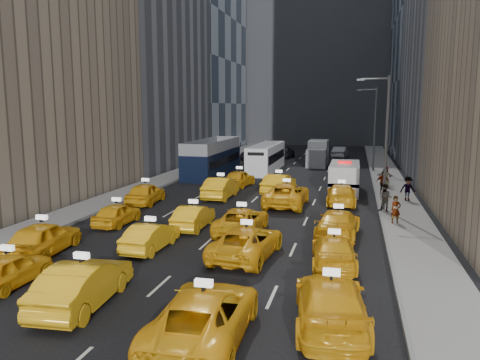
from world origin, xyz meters
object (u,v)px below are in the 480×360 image
object	(u,v)px
taxi_0	(9,270)
taxi_1	(83,284)
box_truck	(318,153)
pedestrian_0	(396,210)
nypd_van	(344,178)
city_bus	(266,158)
taxi_2	(204,315)
taxi_3	(331,302)
double_decker	(213,157)

from	to	relation	value
taxi_0	taxi_1	world-z (taller)	taxi_1
box_truck	pedestrian_0	bearing A→B (deg)	-83.49
nypd_van	city_bus	distance (m)	14.54
taxi_0	pedestrian_0	bearing A→B (deg)	-137.92
taxi_2	nypd_van	size ratio (longest dim) A/B	0.90
taxi_1	pedestrian_0	distance (m)	18.59
taxi_3	taxi_2	bearing A→B (deg)	19.88
taxi_2	taxi_3	xyz separation A→B (m)	(3.66, 1.80, 0.01)
taxi_3	double_decker	bearing A→B (deg)	-73.04
taxi_1	taxi_3	size ratio (longest dim) A/B	0.90
taxi_2	box_truck	world-z (taller)	box_truck
pedestrian_0	taxi_0	bearing A→B (deg)	-157.20
pedestrian_0	taxi_2	bearing A→B (deg)	-131.37
taxi_0	city_bus	distance (m)	35.86
box_truck	nypd_van	bearing A→B (deg)	-85.67
taxi_2	pedestrian_0	bearing A→B (deg)	-114.77
taxi_1	city_bus	world-z (taller)	city_bus
taxi_3	city_bus	size ratio (longest dim) A/B	0.47
taxi_0	taxi_2	bearing A→B (deg)	166.52
taxi_3	nypd_van	size ratio (longest dim) A/B	0.87
taxi_0	double_decker	xyz separation A→B (m)	(-1.34, 31.51, 1.11)
taxi_1	taxi_3	bearing A→B (deg)	179.11
taxi_3	box_truck	size ratio (longest dim) A/B	0.81
taxi_1	box_truck	xyz separation A→B (m)	(4.84, 42.80, 0.66)
city_bus	box_truck	size ratio (longest dim) A/B	1.70
box_truck	pedestrian_0	world-z (taller)	box_truck
double_decker	box_truck	size ratio (longest dim) A/B	1.85
double_decker	city_bus	distance (m)	6.44
nypd_van	double_decker	xyz separation A→B (m)	(-13.62, 7.48, 0.60)
taxi_1	taxi_3	xyz separation A→B (m)	(8.57, 0.50, -0.02)
city_bus	box_truck	world-z (taller)	box_truck
nypd_van	city_bus	size ratio (longest dim) A/B	0.55
double_decker	taxi_0	bearing A→B (deg)	-80.42
taxi_2	taxi_3	bearing A→B (deg)	-155.52
taxi_3	box_truck	bearing A→B (deg)	-91.33
nypd_van	box_truck	distance (m)	18.17
taxi_2	pedestrian_0	xyz separation A→B (m)	(6.71, 15.81, 0.19)
city_bus	taxi_1	bearing A→B (deg)	-81.92
taxi_0	box_truck	world-z (taller)	box_truck
taxi_2	taxi_1	bearing A→B (deg)	-16.65
pedestrian_0	box_truck	bearing A→B (deg)	85.13
taxi_1	double_decker	world-z (taller)	double_decker
taxi_0	nypd_van	distance (m)	27.00
taxi_1	double_decker	xyz separation A→B (m)	(-5.22, 32.47, 0.96)
taxi_1	box_truck	bearing A→B (deg)	-100.66
taxi_2	taxi_3	size ratio (longest dim) A/B	1.03
city_bus	pedestrian_0	distance (m)	25.15
pedestrian_0	taxi_3	bearing A→B (deg)	-120.67
taxi_1	box_truck	distance (m)	43.08
double_decker	box_truck	xyz separation A→B (m)	(10.06, 10.34, -0.31)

